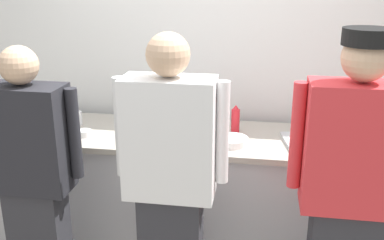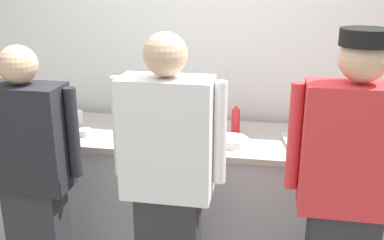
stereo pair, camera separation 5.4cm
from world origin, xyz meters
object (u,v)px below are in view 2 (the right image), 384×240
(sheet_tray, at_px, (320,142))
(squeeze_bottle_primary, at_px, (236,119))
(mixing_bowl_steel, at_px, (185,124))
(chefs_knife, at_px, (136,136))
(ramekin_red_sauce, at_px, (85,132))
(ramekin_orange_sauce, at_px, (375,135))
(chef_near_left, at_px, (32,175))
(plate_stack_front, at_px, (232,141))
(chef_center, at_px, (168,181))
(chef_far_right, at_px, (347,191))
(deli_cup, at_px, (77,118))
(ramekin_yellow_sauce, at_px, (150,119))

(sheet_tray, distance_m, squeeze_bottle_primary, 0.60)
(mixing_bowl_steel, height_order, chefs_knife, mixing_bowl_steel)
(mixing_bowl_steel, height_order, sheet_tray, mixing_bowl_steel)
(ramekin_red_sauce, relative_size, ramekin_orange_sauce, 1.00)
(chef_near_left, height_order, plate_stack_front, chef_near_left)
(chef_center, height_order, ramekin_red_sauce, chef_center)
(chef_far_right, height_order, ramekin_orange_sauce, chef_far_right)
(mixing_bowl_steel, xyz_separation_m, deli_cup, (-0.84, 0.03, -0.01))
(chef_center, distance_m, deli_cup, 1.22)
(chef_near_left, xyz_separation_m, squeeze_bottle_primary, (1.13, 0.82, 0.15))
(mixing_bowl_steel, relative_size, squeeze_bottle_primary, 1.82)
(mixing_bowl_steel, distance_m, ramekin_yellow_sauce, 0.35)
(chef_far_right, height_order, squeeze_bottle_primary, chef_far_right)
(chef_near_left, relative_size, sheet_tray, 3.44)
(chef_far_right, relative_size, sheet_tray, 3.72)
(squeeze_bottle_primary, distance_m, ramekin_orange_sauce, 0.97)
(squeeze_bottle_primary, height_order, ramekin_orange_sauce, squeeze_bottle_primary)
(ramekin_red_sauce, bearing_deg, ramekin_orange_sauce, 8.25)
(plate_stack_front, relative_size, ramekin_red_sauce, 2.19)
(sheet_tray, bearing_deg, plate_stack_front, -168.64)
(chef_far_right, height_order, sheet_tray, chef_far_right)
(deli_cup, bearing_deg, plate_stack_front, -10.27)
(mixing_bowl_steel, relative_size, ramekin_yellow_sauce, 3.44)
(chef_center, height_order, ramekin_orange_sauce, chef_center)
(mixing_bowl_steel, height_order, ramekin_orange_sauce, mixing_bowl_steel)
(mixing_bowl_steel, bearing_deg, ramekin_yellow_sauce, 151.78)
(chef_near_left, relative_size, ramekin_orange_sauce, 16.68)
(ramekin_red_sauce, bearing_deg, chefs_knife, 4.28)
(chef_near_left, height_order, chef_far_right, chef_far_right)
(plate_stack_front, bearing_deg, chef_center, -115.85)
(chef_center, height_order, sheet_tray, chef_center)
(chef_near_left, relative_size, mixing_bowl_steel, 4.42)
(sheet_tray, bearing_deg, mixing_bowl_steel, 175.78)
(chefs_knife, bearing_deg, chef_center, -59.21)
(chef_near_left, xyz_separation_m, deli_cup, (-0.06, 0.80, 0.10))
(chef_far_right, distance_m, chefs_knife, 1.46)
(chef_center, distance_m, ramekin_yellow_sauce, 1.03)
(chef_near_left, xyz_separation_m, sheet_tray, (1.71, 0.70, 0.06))
(chef_near_left, distance_m, squeeze_bottle_primary, 1.41)
(chef_near_left, xyz_separation_m, plate_stack_front, (1.13, 0.58, 0.07))
(ramekin_orange_sauce, bearing_deg, mixing_bowl_steel, -175.89)
(plate_stack_front, distance_m, ramekin_red_sauce, 1.03)
(plate_stack_front, distance_m, mixing_bowl_steel, 0.40)
(chef_far_right, bearing_deg, mixing_bowl_steel, 141.33)
(plate_stack_front, height_order, ramekin_yellow_sauce, plate_stack_front)
(ramekin_red_sauce, bearing_deg, chef_center, -39.00)
(chef_center, bearing_deg, chef_far_right, -0.57)
(squeeze_bottle_primary, bearing_deg, plate_stack_front, -90.87)
(sheet_tray, xyz_separation_m, squeeze_bottle_primary, (-0.58, 0.13, 0.09))
(ramekin_red_sauce, bearing_deg, chef_near_left, -99.26)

